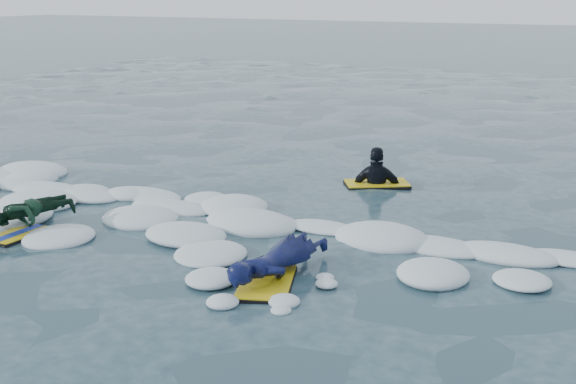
{
  "coord_description": "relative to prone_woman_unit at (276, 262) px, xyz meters",
  "views": [
    {
      "loc": [
        5.03,
        -6.56,
        3.0
      ],
      "look_at": [
        0.99,
        1.6,
        0.43
      ],
      "focal_mm": 45.0,
      "sensor_mm": 36.0,
      "label": 1
    }
  ],
  "objects": [
    {
      "name": "ground",
      "position": [
        -1.73,
        0.18,
        -0.2
      ],
      "size": [
        120.0,
        120.0,
        0.0
      ],
      "primitive_type": "plane",
      "color": "#162C34",
      "rests_on": "ground"
    },
    {
      "name": "prone_child_unit",
      "position": [
        -3.52,
        -0.03,
        0.03
      ],
      "size": [
        0.98,
        1.24,
        0.43
      ],
      "rotation": [
        0.0,
        0.0,
        1.53
      ],
      "color": "black",
      "rests_on": "ground"
    },
    {
      "name": "foam_band",
      "position": [
        -1.73,
        1.21,
        -0.2
      ],
      "size": [
        12.0,
        3.1,
        0.3
      ],
      "primitive_type": null,
      "color": "silver",
      "rests_on": "ground"
    },
    {
      "name": "prone_woman_unit",
      "position": [
        0.0,
        0.0,
        0.0
      ],
      "size": [
        0.84,
        1.58,
        0.38
      ],
      "rotation": [
        0.0,
        0.0,
        1.9
      ],
      "color": "black",
      "rests_on": "ground"
    },
    {
      "name": "waiting_rider_unit",
      "position": [
        -0.29,
        4.02,
        -0.29
      ],
      "size": [
        1.13,
        0.99,
        1.49
      ],
      "rotation": [
        0.0,
        0.0,
        0.55
      ],
      "color": "black",
      "rests_on": "ground"
    }
  ]
}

